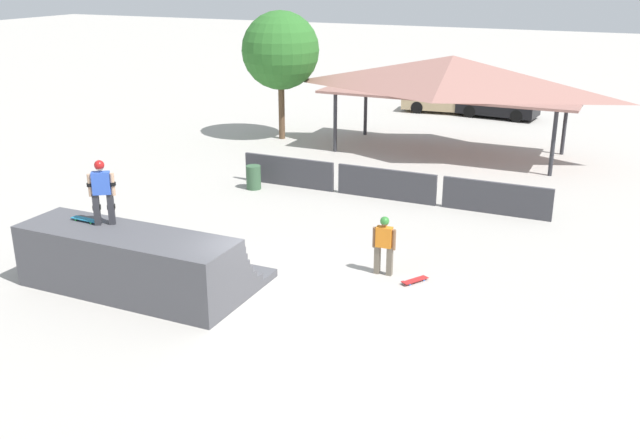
# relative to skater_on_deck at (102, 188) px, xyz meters

# --- Properties ---
(ground_plane) EXTENTS (160.00, 160.00, 0.00)m
(ground_plane) POSITION_rel_skater_on_deck_xyz_m (4.24, 0.72, -2.50)
(ground_plane) COLOR #ADA8A0
(quarter_pipe_ramp) EXTENTS (5.62, 3.20, 1.57)m
(quarter_pipe_ramp) POSITION_rel_skater_on_deck_xyz_m (0.81, 0.01, -1.81)
(quarter_pipe_ramp) COLOR #4C4C51
(quarter_pipe_ramp) RESTS_ON ground
(skater_on_deck) EXTENTS (0.66, 0.50, 1.62)m
(skater_on_deck) POSITION_rel_skater_on_deck_xyz_m (0.00, 0.00, 0.00)
(skater_on_deck) COLOR #2D2D33
(skater_on_deck) RESTS_ON quarter_pipe_ramp
(skateboard_on_deck) EXTENTS (0.82, 0.24, 0.09)m
(skateboard_on_deck) POSITION_rel_skater_on_deck_xyz_m (-0.56, -0.05, -0.87)
(skateboard_on_deck) COLOR green
(skateboard_on_deck) RESTS_ON quarter_pipe_ramp
(bystander_walking) EXTENTS (0.62, 0.23, 1.58)m
(bystander_walking) POSITION_rel_skater_on_deck_xyz_m (6.05, 3.36, -1.57)
(bystander_walking) COLOR #6B6051
(bystander_walking) RESTS_ON ground
(skateboard_on_ground) EXTENTS (0.57, 0.76, 0.09)m
(skateboard_on_ground) POSITION_rel_skater_on_deck_xyz_m (6.94, 3.19, -2.44)
(skateboard_on_ground) COLOR blue
(skateboard_on_ground) RESTS_ON ground
(barrier_fence) EXTENTS (10.97, 0.12, 1.05)m
(barrier_fence) POSITION_rel_skater_on_deck_xyz_m (3.99, 9.35, -1.97)
(barrier_fence) COLOR #3D3D42
(barrier_fence) RESTS_ON ground
(pavilion_shelter) EXTENTS (10.50, 4.19, 4.08)m
(pavilion_shelter) POSITION_rel_skater_on_deck_xyz_m (4.23, 16.46, 0.79)
(pavilion_shelter) COLOR #2D2D33
(pavilion_shelter) RESTS_ON ground
(tree_beside_pavilion) EXTENTS (3.46, 3.46, 5.72)m
(tree_beside_pavilion) POSITION_rel_skater_on_deck_xyz_m (-3.43, 15.89, 1.48)
(tree_beside_pavilion) COLOR brown
(tree_beside_pavilion) RESTS_ON ground
(trash_bin) EXTENTS (0.52, 0.52, 0.85)m
(trash_bin) POSITION_rel_skater_on_deck_xyz_m (-0.72, 8.49, -2.07)
(trash_bin) COLOR #385B3D
(trash_bin) RESTS_ON ground
(parked_car_tan) EXTENTS (4.62, 2.08, 1.27)m
(parked_car_tan) POSITION_rel_skater_on_deck_xyz_m (1.71, 25.09, -1.90)
(parked_car_tan) COLOR tan
(parked_car_tan) RESTS_ON ground
(parked_car_black) EXTENTS (4.21, 2.13, 1.27)m
(parked_car_black) POSITION_rel_skater_on_deck_xyz_m (4.58, 24.98, -1.90)
(parked_car_black) COLOR black
(parked_car_black) RESTS_ON ground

